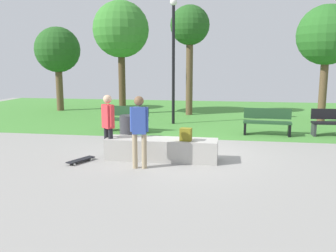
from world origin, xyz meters
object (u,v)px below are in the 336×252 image
park_bench_near_path (126,118)px  lamp_post (173,51)px  tree_young_birch (58,51)px  skater_watching (108,122)px  park_bench_far_right (267,121)px  tree_slender_maple (121,30)px  trash_bin (128,127)px  backpack_on_ledge (186,134)px  park_bench_center_lawn (336,122)px  skater_performing_trick (139,126)px  tree_tall_oak (327,36)px  tree_leaning_ash (190,28)px  skateboard_by_ledge (81,160)px  concrete_ledge (162,149)px

park_bench_near_path → lamp_post: lamp_post is taller
park_bench_near_path → tree_young_birch: 7.71m
skater_watching → park_bench_far_right: 5.89m
tree_slender_maple → tree_young_birch: 3.81m
trash_bin → backpack_on_ledge: bearing=-49.2°
skater_watching → tree_slender_maple: tree_slender_maple is taller
trash_bin → park_bench_far_right: bearing=16.8°
backpack_on_ledge → park_bench_center_lawn: 6.25m
skater_performing_trick → tree_tall_oak: 10.19m
backpack_on_ledge → tree_tall_oak: 9.15m
backpack_on_ledge → park_bench_near_path: bearing=-48.5°
tree_tall_oak → tree_leaning_ash: bearing=167.2°
skateboard_by_ledge → park_bench_center_lawn: (7.27, 4.59, 0.42)m
tree_tall_oak → tree_young_birch: tree_tall_oak is taller
backpack_on_ledge → skater_performing_trick: skater_performing_trick is taller
skater_performing_trick → tree_leaning_ash: tree_leaning_ash is taller
skater_performing_trick → tree_leaning_ash: bearing=88.8°
skateboard_by_ledge → tree_leaning_ash: size_ratio=0.16×
tree_slender_maple → lamp_post: 3.89m
backpack_on_ledge → skater_watching: 2.03m
skateboard_by_ledge → tree_tall_oak: 11.26m
backpack_on_ledge → park_bench_near_path: park_bench_near_path is taller
tree_leaning_ash → lamp_post: (-0.36, -2.74, -1.11)m
skateboard_by_ledge → tree_slender_maple: bearing=99.5°
lamp_post → tree_young_birch: bearing=153.5°
park_bench_far_right → tree_young_birch: tree_young_birch is taller
skater_performing_trick → lamp_post: lamp_post is taller
skater_performing_trick → tree_slender_maple: (-3.02, 8.88, 2.97)m
tree_slender_maple → skater_watching: bearing=-76.1°
tree_young_birch → trash_bin: bearing=-49.7°
park_bench_center_lawn → tree_slender_maple: bearing=155.1°
park_bench_near_path → trash_bin: size_ratio=2.12×
skater_watching → tree_leaning_ash: bearing=81.9°
concrete_ledge → park_bench_near_path: (-1.95, 3.63, 0.21)m
concrete_ledge → trash_bin: (-1.55, 2.41, 0.11)m
backpack_on_ledge → skateboard_by_ledge: size_ratio=0.39×
park_bench_far_right → tree_tall_oak: bearing=52.0°
tree_young_birch → trash_bin: tree_young_birch is taller
tree_leaning_ash → skateboard_by_ledge: bearing=-101.3°
skateboard_by_ledge → park_bench_center_lawn: size_ratio=0.50×
park_bench_center_lawn → tree_young_birch: bearing=158.6°
lamp_post → backpack_on_ledge: bearing=-78.5°
tree_tall_oak → trash_bin: (-7.10, -4.64, -3.15)m
skater_watching → lamp_post: size_ratio=0.34×
tree_leaning_ash → lamp_post: tree_leaning_ash is taller
park_bench_near_path → park_bench_far_right: same height
tree_slender_maple → trash_bin: bearing=-71.9°
park_bench_near_path → park_bench_far_right: (4.96, 0.16, 0.00)m
backpack_on_ledge → skater_watching: skater_watching is taller
park_bench_center_lawn → trash_bin: 7.05m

